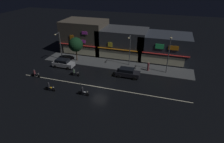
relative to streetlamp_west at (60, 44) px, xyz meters
name	(u,v)px	position (x,y,z in m)	size (l,w,h in m)	color
ground_plane	(99,87)	(11.82, -8.06, -3.77)	(140.00, 140.00, 0.00)	black
lane_divider_stripe	(99,87)	(11.82, -8.06, -3.76)	(29.20, 0.16, 0.01)	beige
sidewalk_far	(115,65)	(11.82, 1.06, -3.70)	(30.73, 4.54, 0.14)	#424447
storefront_left_block	(85,36)	(2.60, 6.91, -0.09)	(9.87, 7.30, 7.36)	#4C443A
storefront_center_block	(122,42)	(11.82, 6.84, -0.72)	(10.71, 7.17, 6.10)	#383A3F
storefront_right_block	(164,47)	(21.04, 6.92, -0.94)	(10.58, 7.34, 5.65)	#2D333D
streetlamp_west	(60,44)	(0.00, 0.00, 0.00)	(0.44, 1.64, 6.02)	#47494C
streetlamp_mid	(130,48)	(14.65, 1.49, 0.11)	(0.44, 1.64, 6.23)	#47494C
streetlamp_east	(169,52)	(22.08, 0.24, 0.67)	(0.44, 1.64, 7.31)	#47494C
pedestrian_on_sidewalk	(148,67)	(18.69, 0.27, -2.82)	(0.39, 0.39, 1.77)	brown
street_tree	(76,45)	(3.41, 0.62, -0.06)	(3.01, 3.01, 5.08)	#473323
parked_car_near_kerb	(127,72)	(15.42, -3.14, -2.90)	(4.30, 1.98, 1.67)	black
parked_car_trailing	(63,63)	(2.21, -2.97, -2.90)	(4.30, 1.98, 1.67)	#9EA0A5
motorcycle_lead	(35,74)	(-0.50, -8.23, -3.13)	(1.90, 0.60, 1.52)	black
motorcycle_following	(83,92)	(10.29, -11.02, -3.13)	(1.90, 0.60, 1.52)	black
motorcycle_opposite_lane	(49,87)	(4.64, -11.44, -3.13)	(1.90, 0.60, 1.52)	black
motorcycle_trailing_far	(74,73)	(6.08, -5.72, -3.13)	(1.90, 0.60, 1.52)	black
traffic_cone	(122,72)	(14.11, -2.12, -3.49)	(0.36, 0.36, 0.55)	orange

